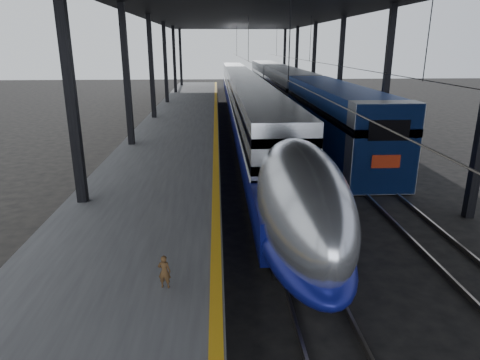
{
  "coord_description": "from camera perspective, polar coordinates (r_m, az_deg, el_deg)",
  "views": [
    {
      "loc": [
        -0.61,
        -10.73,
        6.72
      ],
      "look_at": [
        0.2,
        4.19,
        2.0
      ],
      "focal_mm": 32.0,
      "sensor_mm": 36.0,
      "label": 1
    }
  ],
  "objects": [
    {
      "name": "canopy",
      "position": [
        30.93,
        1.68,
        21.97
      ],
      "size": [
        18.0,
        75.0,
        9.47
      ],
      "color": "black",
      "rests_on": "ground"
    },
    {
      "name": "tgv_train",
      "position": [
        40.38,
        0.63,
        10.63
      ],
      "size": [
        2.78,
        65.2,
        3.99
      ],
      "color": "silver",
      "rests_on": "ground"
    },
    {
      "name": "platform",
      "position": [
        31.49,
        -8.36,
        5.95
      ],
      "size": [
        6.0,
        80.0,
        1.0
      ],
      "primitive_type": "cube",
      "color": "#4C4C4F",
      "rests_on": "ground"
    },
    {
      "name": "yellow_strip",
      "position": [
        31.26,
        -3.24,
        6.97
      ],
      "size": [
        0.3,
        80.0,
        0.01
      ],
      "primitive_type": "cube",
      "color": "gold",
      "rests_on": "platform"
    },
    {
      "name": "child",
      "position": [
        10.85,
        -10.05,
        -11.93
      ],
      "size": [
        0.35,
        0.26,
        0.87
      ],
      "primitive_type": "imported",
      "rotation": [
        0.0,
        0.0,
        2.96
      ],
      "color": "#51351B",
      "rests_on": "platform"
    },
    {
      "name": "rails",
      "position": [
        31.86,
        6.22,
        5.4
      ],
      "size": [
        6.52,
        80.0,
        0.16
      ],
      "color": "slate",
      "rests_on": "ground"
    },
    {
      "name": "second_train",
      "position": [
        46.48,
        6.47,
        11.82
      ],
      "size": [
        3.12,
        56.05,
        4.3
      ],
      "color": "navy",
      "rests_on": "ground"
    },
    {
      "name": "ground",
      "position": [
        12.68,
        0.12,
        -14.48
      ],
      "size": [
        160.0,
        160.0,
        0.0
      ],
      "primitive_type": "plane",
      "color": "black",
      "rests_on": "ground"
    }
  ]
}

